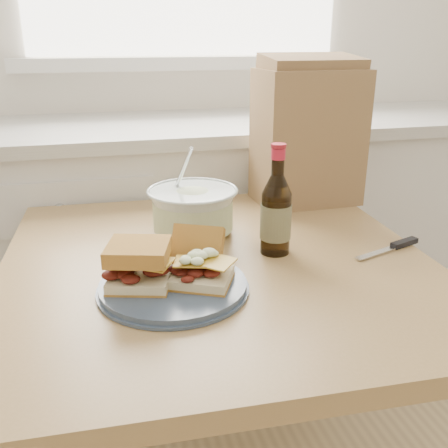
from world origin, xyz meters
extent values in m
cube|color=white|center=(0.00, 2.00, 1.35)|extent=(4.00, 0.02, 2.70)
cube|color=silver|center=(0.00, 1.70, 0.45)|extent=(2.40, 0.60, 0.90)
cube|color=silver|center=(0.00, 1.70, 0.92)|extent=(2.50, 0.64, 0.04)
cube|color=#A57E4E|center=(-0.15, 0.90, 0.74)|extent=(0.96, 0.96, 0.04)
cube|color=#A57E4E|center=(-0.54, 1.33, 0.36)|extent=(0.06, 0.06, 0.72)
cube|color=#A57E4E|center=(0.28, 1.29, 0.36)|extent=(0.06, 0.06, 0.72)
cylinder|color=#3A495F|center=(-0.26, 0.79, 0.77)|extent=(0.28, 0.28, 0.02)
cube|color=beige|center=(-0.33, 0.79, 0.79)|extent=(0.14, 0.13, 0.02)
cube|color=gold|center=(-0.33, 0.79, 0.83)|extent=(0.08, 0.08, 0.00)
cube|color=#B78130|center=(-0.33, 0.79, 0.85)|extent=(0.14, 0.13, 0.03)
cube|color=beige|center=(-0.21, 0.77, 0.79)|extent=(0.14, 0.13, 0.02)
cube|color=gold|center=(-0.21, 0.77, 0.83)|extent=(0.08, 0.08, 0.00)
cube|color=#B78130|center=(-0.21, 0.84, 0.82)|extent=(0.12, 0.11, 0.09)
cone|color=silver|center=(-0.17, 1.07, 0.82)|extent=(0.21, 0.21, 0.11)
cylinder|color=white|center=(-0.17, 1.07, 0.81)|extent=(0.19, 0.19, 0.07)
torus|color=silver|center=(-0.17, 1.07, 0.87)|extent=(0.22, 0.22, 0.01)
cylinder|color=silver|center=(-0.19, 1.10, 0.91)|extent=(0.05, 0.08, 0.14)
cylinder|color=black|center=(-0.01, 0.91, 0.83)|extent=(0.07, 0.07, 0.14)
cone|color=black|center=(-0.01, 0.91, 0.92)|extent=(0.07, 0.07, 0.04)
cylinder|color=black|center=(-0.01, 0.91, 0.97)|extent=(0.03, 0.03, 0.06)
cylinder|color=red|center=(-0.01, 0.91, 0.99)|extent=(0.03, 0.03, 0.02)
cylinder|color=maroon|center=(-0.01, 0.91, 1.01)|extent=(0.03, 0.03, 0.01)
cylinder|color=#2E371B|center=(-0.01, 0.91, 0.84)|extent=(0.07, 0.07, 0.08)
cube|color=silver|center=(0.20, 0.84, 0.77)|extent=(0.13, 0.06, 0.00)
cube|color=black|center=(0.29, 0.87, 0.77)|extent=(0.08, 0.04, 0.01)
cube|color=olive|center=(0.20, 1.25, 0.95)|extent=(0.29, 0.19, 0.37)
camera|label=1|loc=(-0.38, -0.05, 1.22)|focal=40.00mm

